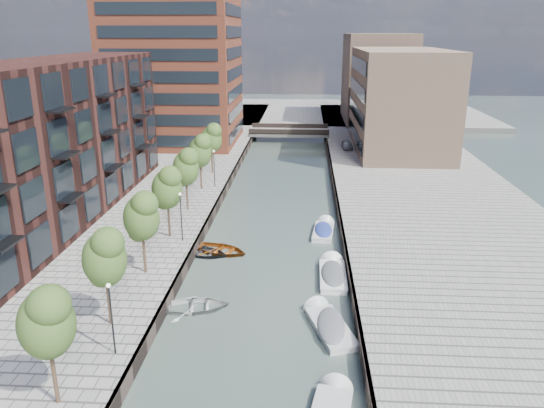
# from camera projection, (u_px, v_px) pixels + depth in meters

# --- Properties ---
(water) EXTENTS (300.00, 300.00, 0.00)m
(water) POSITION_uv_depth(u_px,v_px,m) (280.00, 196.00, 58.50)
(water) COLOR #38473F
(water) RESTS_ON ground
(quay_right) EXTENTS (20.00, 140.00, 1.00)m
(quay_right) POSITION_uv_depth(u_px,v_px,m) (427.00, 195.00, 57.37)
(quay_right) COLOR gray
(quay_right) RESTS_ON ground
(quay_wall_left) EXTENTS (0.25, 140.00, 1.00)m
(quay_wall_left) POSITION_uv_depth(u_px,v_px,m) (225.00, 191.00, 58.71)
(quay_wall_left) COLOR #332823
(quay_wall_left) RESTS_ON ground
(quay_wall_right) EXTENTS (0.25, 140.00, 1.00)m
(quay_wall_right) POSITION_uv_depth(u_px,v_px,m) (335.00, 193.00, 57.97)
(quay_wall_right) COLOR #332823
(quay_wall_right) RESTS_ON ground
(far_closure) EXTENTS (80.00, 40.00, 1.00)m
(far_closure) POSITION_uv_depth(u_px,v_px,m) (293.00, 113.00, 115.27)
(far_closure) COLOR gray
(far_closure) RESTS_ON ground
(apartment_block) EXTENTS (8.00, 38.00, 14.00)m
(apartment_block) POSITION_uv_depth(u_px,v_px,m) (53.00, 140.00, 47.74)
(apartment_block) COLOR black
(apartment_block) RESTS_ON quay_left
(tower) EXTENTS (18.00, 18.00, 30.00)m
(tower) POSITION_uv_depth(u_px,v_px,m) (174.00, 41.00, 78.29)
(tower) COLOR brown
(tower) RESTS_ON quay_left
(tan_block_near) EXTENTS (12.00, 25.00, 14.00)m
(tan_block_near) POSITION_uv_depth(u_px,v_px,m) (399.00, 100.00, 75.92)
(tan_block_near) COLOR #A37E64
(tan_block_near) RESTS_ON quay_right
(tan_block_far) EXTENTS (12.00, 20.00, 16.00)m
(tan_block_far) POSITION_uv_depth(u_px,v_px,m) (377.00, 78.00, 100.28)
(tan_block_far) COLOR #A37E64
(tan_block_far) RESTS_ON quay_right
(bridge) EXTENTS (13.00, 6.00, 1.30)m
(bridge) POSITION_uv_depth(u_px,v_px,m) (289.00, 132.00, 88.43)
(bridge) COLOR gray
(bridge) RESTS_ON ground
(tree_0) EXTENTS (2.50, 2.50, 5.95)m
(tree_0) POSITION_uv_depth(u_px,v_px,m) (46.00, 320.00, 23.21)
(tree_0) COLOR #382619
(tree_0) RESTS_ON quay_left
(tree_1) EXTENTS (2.50, 2.50, 5.95)m
(tree_1) POSITION_uv_depth(u_px,v_px,m) (104.00, 256.00, 29.85)
(tree_1) COLOR #382619
(tree_1) RESTS_ON quay_left
(tree_2) EXTENTS (2.50, 2.50, 5.95)m
(tree_2) POSITION_uv_depth(u_px,v_px,m) (141.00, 215.00, 36.50)
(tree_2) COLOR #382619
(tree_2) RESTS_ON quay_left
(tree_3) EXTENTS (2.50, 2.50, 5.95)m
(tree_3) POSITION_uv_depth(u_px,v_px,m) (167.00, 187.00, 43.14)
(tree_3) COLOR #382619
(tree_3) RESTS_ON quay_left
(tree_4) EXTENTS (2.50, 2.50, 5.95)m
(tree_4) POSITION_uv_depth(u_px,v_px,m) (186.00, 166.00, 49.78)
(tree_4) COLOR #382619
(tree_4) RESTS_ON quay_left
(tree_5) EXTENTS (2.50, 2.50, 5.95)m
(tree_5) POSITION_uv_depth(u_px,v_px,m) (200.00, 150.00, 56.42)
(tree_5) COLOR #382619
(tree_5) RESTS_ON quay_left
(tree_6) EXTENTS (2.50, 2.50, 5.95)m
(tree_6) POSITION_uv_depth(u_px,v_px,m) (211.00, 138.00, 63.06)
(tree_6) COLOR #382619
(tree_6) RESTS_ON quay_left
(lamp_0) EXTENTS (0.24, 0.24, 4.12)m
(lamp_0) POSITION_uv_depth(u_px,v_px,m) (111.00, 311.00, 27.48)
(lamp_0) COLOR black
(lamp_0) RESTS_ON quay_left
(lamp_1) EXTENTS (0.24, 0.24, 4.12)m
(lamp_1) POSITION_uv_depth(u_px,v_px,m) (181.00, 212.00, 42.67)
(lamp_1) COLOR black
(lamp_1) RESTS_ON quay_left
(lamp_2) EXTENTS (0.24, 0.24, 4.12)m
(lamp_2) POSITION_uv_depth(u_px,v_px,m) (214.00, 164.00, 57.85)
(lamp_2) COLOR black
(lamp_2) RESTS_ON quay_left
(sloop_2) EXTENTS (5.44, 4.69, 0.95)m
(sloop_2) POSITION_uv_depth(u_px,v_px,m) (221.00, 253.00, 43.62)
(sloop_2) COLOR #75340C
(sloop_2) RESTS_ON ground
(sloop_3) EXTENTS (4.96, 3.94, 0.92)m
(sloop_3) POSITION_uv_depth(u_px,v_px,m) (196.00, 309.00, 34.73)
(sloop_3) COLOR #B4B5B3
(sloop_3) RESTS_ON ground
(sloop_4) EXTENTS (4.96, 4.19, 0.88)m
(sloop_4) POSITION_uv_depth(u_px,v_px,m) (204.00, 255.00, 43.23)
(sloop_4) COLOR black
(sloop_4) RESTS_ON ground
(motorboat_1) EXTENTS (3.31, 5.61, 1.77)m
(motorboat_1) POSITION_uv_depth(u_px,v_px,m) (328.00, 325.00, 32.50)
(motorboat_1) COLOR beige
(motorboat_1) RESTS_ON ground
(motorboat_3) EXTENTS (2.21, 5.09, 1.65)m
(motorboat_3) POSITION_uv_depth(u_px,v_px,m) (324.00, 230.00, 47.99)
(motorboat_3) COLOR silver
(motorboat_3) RESTS_ON ground
(motorboat_4) EXTENTS (1.96, 5.49, 1.82)m
(motorboat_4) POSITION_uv_depth(u_px,v_px,m) (333.00, 274.00, 39.34)
(motorboat_4) COLOR white
(motorboat_4) RESTS_ON ground
(car) EXTENTS (1.60, 3.63, 1.21)m
(car) POSITION_uv_depth(u_px,v_px,m) (347.00, 145.00, 77.42)
(car) COLOR #999B9D
(car) RESTS_ON quay_right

